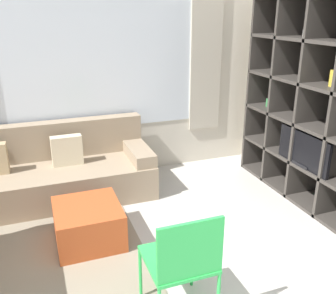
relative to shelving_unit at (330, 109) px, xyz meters
name	(u,v)px	position (x,y,z in m)	size (l,w,h in m)	color
wall_back	(98,71)	(-2.09, 1.64, 0.27)	(5.75, 0.11, 2.70)	beige
area_rug	(24,255)	(-3.10, 0.12, -1.09)	(2.07, 2.27, 0.01)	gray
shelving_unit	(330,109)	(0.00, 0.00, 0.00)	(0.44, 2.43, 2.20)	#232328
couch_main	(54,174)	(-2.74, 1.18, -0.80)	(2.20, 0.86, 0.82)	gray
ottoman	(88,224)	(-2.52, 0.15, -0.91)	(0.59, 0.63, 0.37)	#B74C23
folding_chair	(183,259)	(-2.06, -1.04, -0.57)	(0.44, 0.46, 0.86)	green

